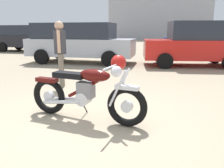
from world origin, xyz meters
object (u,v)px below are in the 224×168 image
(white_estate_far, at_px, (210,39))
(red_hatchback_near, at_px, (28,37))
(blue_hatchback_right, at_px, (195,43))
(silver_sedan_mid, at_px, (79,41))
(vintage_motorcycle, at_px, (88,91))
(pale_sedan_back, at_px, (66,37))
(bystander, at_px, (60,48))

(white_estate_far, distance_m, red_hatchback_near, 11.57)
(blue_hatchback_right, relative_size, silver_sedan_mid, 0.86)
(vintage_motorcycle, distance_m, red_hatchback_near, 13.23)
(silver_sedan_mid, xyz_separation_m, pale_sedan_back, (-4.39, 7.22, -0.02))
(blue_hatchback_right, bearing_deg, bystander, 41.83)
(blue_hatchback_right, xyz_separation_m, pale_sedan_back, (-9.33, 6.85, 0.00))
(blue_hatchback_right, relative_size, pale_sedan_back, 1.03)
(white_estate_far, relative_size, red_hatchback_near, 0.99)
(pale_sedan_back, relative_size, red_hatchback_near, 0.84)
(white_estate_far, xyz_separation_m, silver_sedan_mid, (-5.94, -4.07, 0.00))
(vintage_motorcycle, bearing_deg, bystander, 135.24)
(vintage_motorcycle, relative_size, white_estate_far, 0.44)
(vintage_motorcycle, distance_m, silver_sedan_mid, 6.76)
(bystander, xyz_separation_m, blue_hatchback_right, (3.50, 4.64, -0.10))
(bystander, height_order, silver_sedan_mid, silver_sedan_mid)
(bystander, bearing_deg, red_hatchback_near, 109.43)
(blue_hatchback_right, bearing_deg, pale_sedan_back, -47.44)
(vintage_motorcycle, bearing_deg, blue_hatchback_right, 78.48)
(white_estate_far, bearing_deg, silver_sedan_mid, 32.14)
(silver_sedan_mid, relative_size, red_hatchback_near, 1.00)
(vintage_motorcycle, distance_m, pale_sedan_back, 15.19)
(vintage_motorcycle, xyz_separation_m, pale_sedan_back, (-7.31, 13.30, 0.43))
(blue_hatchback_right, height_order, pale_sedan_back, same)
(bystander, xyz_separation_m, white_estate_far, (4.50, 8.35, -0.08))
(red_hatchback_near, bearing_deg, blue_hatchback_right, -22.57)
(blue_hatchback_right, height_order, red_hatchback_near, blue_hatchback_right)
(silver_sedan_mid, bearing_deg, pale_sedan_back, 118.08)
(blue_hatchback_right, distance_m, silver_sedan_mid, 4.95)
(bystander, xyz_separation_m, silver_sedan_mid, (-1.44, 4.28, -0.08))
(blue_hatchback_right, bearing_deg, silver_sedan_mid, -6.93)
(bystander, distance_m, silver_sedan_mid, 4.51)
(pale_sedan_back, height_order, red_hatchback_near, pale_sedan_back)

